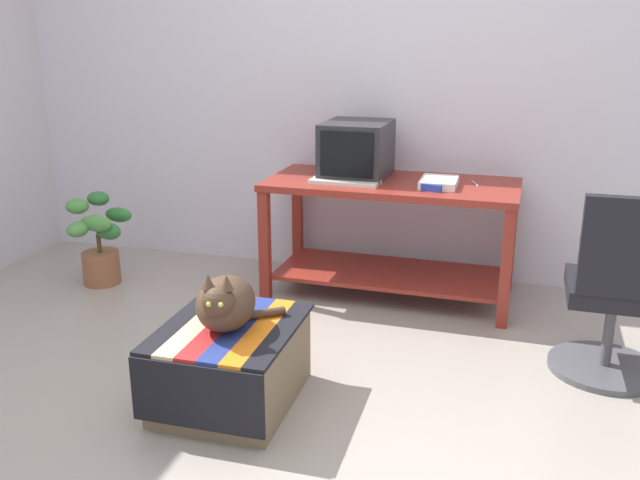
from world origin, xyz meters
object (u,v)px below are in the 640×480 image
Objects in this scene: potted_plant at (98,244)px; stapler at (432,188)px; desk at (391,218)px; cat at (225,303)px; keyboard at (345,182)px; ottoman_with_blanket at (231,364)px; book at (439,182)px; tv_monitor at (357,150)px; office_chair at (615,299)px.

stapler is at bearing 3.43° from potted_plant.
desk reaches higher than cat.
keyboard reaches higher than potted_plant.
cat is at bearing -104.96° from desk.
keyboard is at bearing 81.78° from ottoman_with_blanket.
book is 2.14m from potted_plant.
ottoman_with_blanket is (-0.21, -1.50, -0.69)m from tv_monitor.
ottoman_with_blanket is (-0.71, -1.38, -0.55)m from book.
keyboard is 3.64× the size of stapler.
cat is (-0.21, -1.53, -0.39)m from tv_monitor.
tv_monitor is 0.56m from stapler.
desk is 3.14× the size of tv_monitor.
ottoman_with_blanket is 1.52m from stapler.
tv_monitor is at bearing 87.89° from keyboard.
keyboard is at bearing -170.29° from book.
cat is 3.64× the size of stapler.
book reaches higher than keyboard.
cat is at bearing -96.09° from tv_monitor.
cat is at bearing -116.56° from book.
desk is 0.40m from stapler.
desk is at bearing 62.68° from cat.
ottoman_with_blanket is at bearing 78.77° from cat.
desk is 2.55× the size of potted_plant.
potted_plant is 5.27× the size of stapler.
stapler is (-0.91, 0.56, 0.34)m from office_chair.
potted_plant is at bearing -170.63° from keyboard.
desk is 3.69× the size of keyboard.
tv_monitor reaches higher than desk.
ottoman_with_blanket is at bearing 165.22° from stapler.
keyboard is at bearing 6.39° from potted_plant.
ottoman_with_blanket is (-0.19, -1.29, -0.54)m from keyboard.
desk is 1.84m from potted_plant.
ottoman_with_blanket is at bearing 24.12° from office_chair.
ottoman_with_blanket is at bearing -95.24° from keyboard.
office_chair reaches higher than cat.
office_chair is at bearing -8.32° from potted_plant.
book is 0.46× the size of potted_plant.
book is 0.67× the size of cat.
tv_monitor is (-0.23, 0.07, 0.38)m from desk.
potted_plant is 2.10m from stapler.
book is (0.53, 0.09, 0.01)m from keyboard.
tv_monitor is at bearing 165.69° from desk.
stapler is (0.69, 1.24, 0.54)m from ottoman_with_blanket.
office_chair is (1.60, 0.71, -0.09)m from cat.
keyboard is 1.41m from ottoman_with_blanket.
desk is at bearing 33.36° from keyboard.
tv_monitor is 0.54m from book.
keyboard is at bearing -93.52° from tv_monitor.
book reaches higher than cat.
office_chair is 1.12m from stapler.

